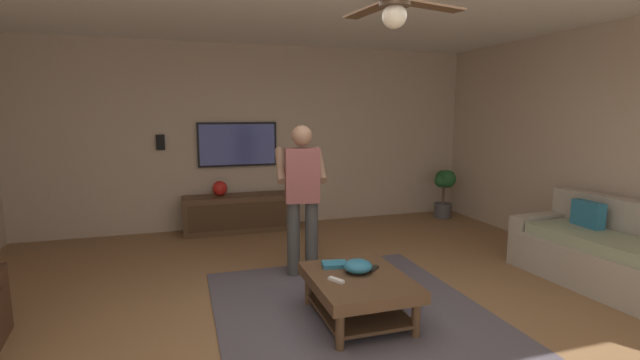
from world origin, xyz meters
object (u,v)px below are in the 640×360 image
at_px(coffee_table, 358,287).
at_px(wall_speaker_left, 302,137).
at_px(tv, 238,144).
at_px(ceiling_fan, 396,4).
at_px(couch, 613,256).
at_px(potted_plant_tall, 444,188).
at_px(remote_black, 373,269).
at_px(book, 335,264).
at_px(person_standing, 302,191).
at_px(bowl, 358,266).
at_px(media_console, 242,213).
at_px(wall_speaker_right, 160,142).
at_px(remote_white, 336,280).
at_px(vase_round, 220,188).

height_order(coffee_table, wall_speaker_left, wall_speaker_left).
bearing_deg(tv, ceiling_fan, 7.26).
bearing_deg(coffee_table, wall_speaker_left, -7.66).
height_order(couch, potted_plant_tall, couch).
bearing_deg(ceiling_fan, wall_speaker_left, -6.95).
distance_m(tv, remote_black, 3.57).
xyz_separation_m(couch, book, (0.37, 2.88, 0.10)).
height_order(person_standing, book, person_standing).
relative_size(bowl, remote_black, 1.67).
distance_m(remote_black, ceiling_fan, 2.18).
height_order(couch, tv, tv).
relative_size(bowl, ceiling_fan, 0.21).
bearing_deg(media_console, remote_black, 13.15).
bearing_deg(wall_speaker_right, coffee_table, -154.49).
bearing_deg(couch, remote_white, -3.42).
relative_size(media_console, potted_plant_tall, 2.06).
distance_m(person_standing, wall_speaker_right, 2.76).
xyz_separation_m(vase_round, wall_speaker_left, (0.21, -1.33, 0.73)).
bearing_deg(remote_black, wall_speaker_right, -101.74).
bearing_deg(book, vase_round, 113.97).
bearing_deg(bowl, remote_black, -85.19).
distance_m(person_standing, potted_plant_tall, 3.54).
bearing_deg(wall_speaker_right, tv, -90.68).
distance_m(tv, vase_round, 0.73).
relative_size(person_standing, remote_white, 10.93).
relative_size(remote_white, book, 0.68).
xyz_separation_m(coffee_table, media_console, (3.23, 0.56, -0.02)).
relative_size(media_console, book, 7.73).
xyz_separation_m(remote_white, vase_round, (3.34, 0.64, 0.25)).
xyz_separation_m(potted_plant_tall, wall_speaker_left, (0.43, 2.35, 0.87)).
height_order(media_console, ceiling_fan, ceiling_fan).
distance_m(coffee_table, wall_speaker_right, 4.00).
height_order(vase_round, ceiling_fan, ceiling_fan).
distance_m(vase_round, wall_speaker_left, 1.53).
relative_size(couch, book, 8.83).
xyz_separation_m(remote_black, wall_speaker_left, (3.40, -0.29, 0.97)).
relative_size(tv, potted_plant_tall, 1.44).
bearing_deg(wall_speaker_right, bowl, -153.64).
xyz_separation_m(person_standing, vase_round, (2.07, 0.70, -0.27)).
bearing_deg(person_standing, ceiling_fan, -167.30).
xyz_separation_m(couch, media_console, (3.32, 3.32, -0.04)).
bearing_deg(book, couch, 2.73).
bearing_deg(remote_black, couch, 135.92).
bearing_deg(media_console, book, 8.52).
height_order(tv, wall_speaker_right, tv).
bearing_deg(media_console, wall_speaker_right, -102.94).
height_order(coffee_table, tv, tv).
relative_size(person_standing, wall_speaker_right, 7.45).
height_order(couch, bowl, couch).
distance_m(media_console, book, 2.99).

